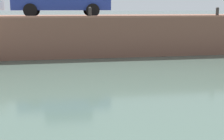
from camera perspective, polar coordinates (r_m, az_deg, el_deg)
The scene contains 5 objects.
ground_plane at distance 7.30m, azimuth -0.01°, elevation -5.79°, with size 400.00×400.00×0.00m, color #42564C.
far_quay_wall at distance 16.28m, azimuth -5.81°, elevation 6.77°, with size 60.00×6.00×1.73m, color brown.
far_wall_coping at distance 13.36m, azimuth -4.93°, elevation 9.68°, with size 60.00×0.24×0.08m, color #925F4C.
mooring_bollard_mid at distance 13.51m, azimuth -4.06°, elevation 10.55°, with size 0.15×0.15×0.45m.
mooring_bollard_east at distance 15.29m, azimuth 18.71°, elevation 10.09°, with size 0.15×0.15×0.45m.
Camera 1 is at (-1.23, -0.55, 2.15)m, focal length 50.00 mm.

